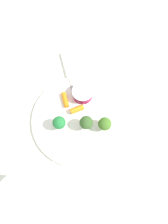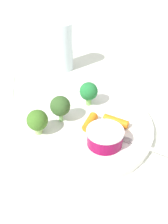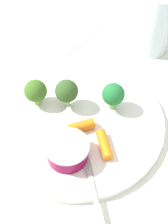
% 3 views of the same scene
% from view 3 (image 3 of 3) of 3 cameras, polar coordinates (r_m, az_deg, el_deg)
% --- Properties ---
extents(ground_plane, '(2.40, 2.40, 0.00)m').
position_cam_3_polar(ground_plane, '(0.51, -1.50, -1.78)').
color(ground_plane, white).
extents(plate, '(0.30, 0.30, 0.01)m').
position_cam_3_polar(plate, '(0.51, -1.52, -1.36)').
color(plate, white).
rests_on(plate, ground_plane).
extents(sauce_cup, '(0.07, 0.07, 0.03)m').
position_cam_3_polar(sauce_cup, '(0.44, -3.18, -7.45)').
color(sauce_cup, maroon).
rests_on(sauce_cup, plate).
extents(broccoli_floret_0, '(0.04, 0.04, 0.05)m').
position_cam_3_polar(broccoli_floret_0, '(0.49, -3.36, 4.00)').
color(broccoli_floret_0, '#82C26E').
rests_on(broccoli_floret_0, plate).
extents(broccoli_floret_1, '(0.04, 0.04, 0.05)m').
position_cam_3_polar(broccoli_floret_1, '(0.49, 5.67, 3.33)').
color(broccoli_floret_1, '#81C15F').
rests_on(broccoli_floret_1, plate).
extents(broccoli_floret_2, '(0.04, 0.04, 0.05)m').
position_cam_3_polar(broccoli_floret_2, '(0.51, -9.32, 3.96)').
color(broccoli_floret_2, '#99C36C').
rests_on(broccoli_floret_2, plate).
extents(carrot_stick_0, '(0.05, 0.04, 0.02)m').
position_cam_3_polar(carrot_stick_0, '(0.46, 3.93, -6.28)').
color(carrot_stick_0, orange).
rests_on(carrot_stick_0, plate).
extents(carrot_stick_1, '(0.03, 0.05, 0.02)m').
position_cam_3_polar(carrot_stick_1, '(0.48, -0.52, -2.76)').
color(carrot_stick_1, orange).
rests_on(carrot_stick_1, plate).
extents(fork, '(0.15, 0.10, 0.00)m').
position_cam_3_polar(fork, '(0.42, 2.74, -18.61)').
color(fork, '#BAB1B2').
rests_on(fork, plate).
extents(drinking_glass, '(0.06, 0.06, 0.12)m').
position_cam_3_polar(drinking_glass, '(0.63, 13.88, 16.04)').
color(drinking_glass, silver).
rests_on(drinking_glass, ground_plane).
extents(napkin, '(0.16, 0.15, 0.00)m').
position_cam_3_polar(napkin, '(0.71, -4.48, 15.60)').
color(napkin, white).
rests_on(napkin, ground_plane).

